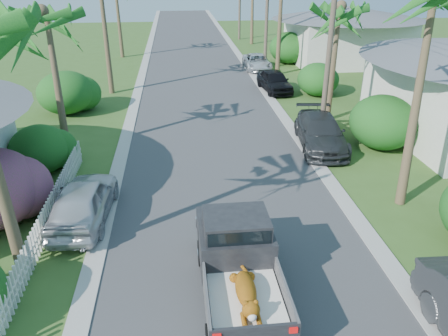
{
  "coord_description": "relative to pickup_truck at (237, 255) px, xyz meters",
  "views": [
    {
      "loc": [
        -1.63,
        -7.3,
        8.04
      ],
      "look_at": [
        -0.11,
        6.56,
        1.4
      ],
      "focal_mm": 35.0,
      "sensor_mm": 36.0,
      "label": 1
    }
  ],
  "objects": [
    {
      "name": "pickup_truck",
      "position": [
        0.0,
        0.0,
        0.0
      ],
      "size": [
        1.98,
        5.12,
        2.06
      ],
      "color": "black",
      "rests_on": "ground"
    },
    {
      "name": "parked_car_rd",
      "position": [
        5.18,
        25.83,
        -0.41
      ],
      "size": [
        2.06,
        4.32,
        1.19
      ],
      "primitive_type": "imported",
      "rotation": [
        0.0,
        0.0,
        -0.02
      ],
      "color": "silver",
      "rests_on": "ground"
    },
    {
      "name": "picket_fence",
      "position": [
        -5.74,
        3.49,
        -0.51
      ],
      "size": [
        0.1,
        11.0,
        1.0
      ],
      "primitive_type": "cube",
      "color": "white",
      "rests_on": "ground"
    },
    {
      "name": "shrub_l_c",
      "position": [
        -7.14,
        7.99,
        -0.01
      ],
      "size": [
        2.4,
        2.64,
        2.0
      ],
      "primitive_type": "ellipsoid",
      "color": "#134519",
      "rests_on": "ground"
    },
    {
      "name": "shrub_r_c",
      "position": [
        7.76,
        17.99,
        0.04
      ],
      "size": [
        2.6,
        2.86,
        2.1
      ],
      "primitive_type": "ellipsoid",
      "color": "#134519",
      "rests_on": "ground"
    },
    {
      "name": "parked_car_rm",
      "position": [
        5.26,
        9.34,
        -0.29
      ],
      "size": [
        2.59,
        5.17,
        1.44
      ],
      "primitive_type": "imported",
      "rotation": [
        0.0,
        0.0,
        -0.12
      ],
      "color": "#2A2D2F",
      "rests_on": "ground"
    },
    {
      "name": "house_right_far",
      "position": [
        13.26,
        27.99,
        1.11
      ],
      "size": [
        9.0,
        8.0,
        4.6
      ],
      "color": "silver",
      "rests_on": "ground"
    },
    {
      "name": "palm_l_b",
      "position": [
        -6.54,
        9.99,
        5.14
      ],
      "size": [
        4.4,
        4.4,
        7.4
      ],
      "color": "brown",
      "rests_on": "ground"
    },
    {
      "name": "parked_car_rf",
      "position": [
        5.18,
        19.21,
        -0.31
      ],
      "size": [
        2.04,
        4.23,
        1.39
      ],
      "primitive_type": "imported",
      "rotation": [
        0.0,
        0.0,
        0.1
      ],
      "color": "black",
      "rests_on": "ground"
    },
    {
      "name": "parked_car_ln",
      "position": [
        -4.68,
        3.86,
        -0.27
      ],
      "size": [
        2.02,
        4.44,
        1.48
      ],
      "primitive_type": "imported",
      "rotation": [
        0.0,
        0.0,
        3.08
      ],
      "color": "silver",
      "rests_on": "ground"
    },
    {
      "name": "utility_pole_c",
      "position": [
        5.86,
        25.99,
        3.59
      ],
      "size": [
        1.6,
        0.26,
        9.0
      ],
      "color": "brown",
      "rests_on": "ground"
    },
    {
      "name": "palm_r_b",
      "position": [
        6.86,
        12.99,
        4.94
      ],
      "size": [
        4.4,
        4.4,
        7.2
      ],
      "color": "brown",
      "rests_on": "ground"
    },
    {
      "name": "curb_right",
      "position": [
        4.56,
        22.99,
        -0.98
      ],
      "size": [
        0.6,
        100.0,
        0.06
      ],
      "primitive_type": "cube",
      "color": "#A5A39E",
      "rests_on": "ground"
    },
    {
      "name": "curb_left",
      "position": [
        -4.04,
        22.99,
        -0.98
      ],
      "size": [
        0.6,
        100.0,
        0.06
      ],
      "primitive_type": "cube",
      "color": "#A5A39E",
      "rests_on": "ground"
    },
    {
      "name": "shrub_r_d",
      "position": [
        8.26,
        27.99,
        0.29
      ],
      "size": [
        3.2,
        3.52,
        2.6
      ],
      "primitive_type": "ellipsoid",
      "color": "#134519",
      "rests_on": "ground"
    },
    {
      "name": "utility_pole_b",
      "position": [
        5.86,
        10.99,
        3.59
      ],
      "size": [
        1.6,
        0.26,
        9.0
      ],
      "color": "brown",
      "rests_on": "ground"
    },
    {
      "name": "road",
      "position": [
        0.26,
        22.99,
        -1.0
      ],
      "size": [
        8.0,
        100.0,
        0.02
      ],
      "primitive_type": "cube",
      "color": "#38383A",
      "rests_on": "ground"
    },
    {
      "name": "shrub_r_b",
      "position": [
        8.06,
        8.99,
        0.24
      ],
      "size": [
        3.0,
        3.3,
        2.5
      ],
      "primitive_type": "ellipsoid",
      "color": "#134519",
      "rests_on": "ground"
    },
    {
      "name": "shrub_l_d",
      "position": [
        -7.74,
        15.99,
        0.19
      ],
      "size": [
        3.2,
        3.52,
        2.4
      ],
      "primitive_type": "ellipsoid",
      "color": "#134519",
      "rests_on": "ground"
    }
  ]
}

